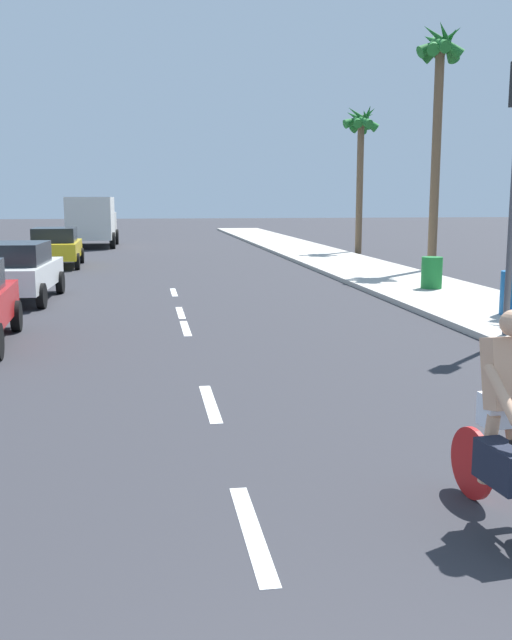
{
  "coord_description": "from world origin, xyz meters",
  "views": [
    {
      "loc": [
        -0.82,
        -1.45,
        2.7
      ],
      "look_at": [
        0.64,
        7.92,
        1.1
      ],
      "focal_mm": 40.29,
      "sensor_mm": 36.0,
      "label": 1
    }
  ],
  "objects_px": {
    "parked_car_yellow": "(56,246)",
    "trash_bin_far": "(432,273)",
    "delivery_truck": "(92,220)",
    "palm_tree_distant": "(361,135)",
    "parked_car_white": "(15,270)",
    "cyclist": "(505,430)",
    "palm_tree_far": "(439,76)"
  },
  "relations": [
    {
      "from": "cyclist",
      "to": "parked_car_white",
      "type": "relative_size",
      "value": 0.41
    },
    {
      "from": "parked_car_white",
      "to": "delivery_truck",
      "type": "xyz_separation_m",
      "value": [
        0.51,
        22.23,
        0.66
      ]
    },
    {
      "from": "cyclist",
      "to": "palm_tree_distant",
      "type": "bearing_deg",
      "value": -109.95
    },
    {
      "from": "parked_car_yellow",
      "to": "trash_bin_far",
      "type": "distance_m",
      "value": 15.47
    },
    {
      "from": "cyclist",
      "to": "palm_tree_distant",
      "type": "xyz_separation_m",
      "value": [
        7.66,
        29.35,
        4.93
      ]
    },
    {
      "from": "palm_tree_far",
      "to": "trash_bin_far",
      "type": "relative_size",
      "value": 9.74
    },
    {
      "from": "parked_car_white",
      "to": "delivery_truck",
      "type": "bearing_deg",
      "value": 91.2
    },
    {
      "from": "parked_car_white",
      "to": "parked_car_yellow",
      "type": "distance_m",
      "value": 10.0
    },
    {
      "from": "parked_car_yellow",
      "to": "palm_tree_distant",
      "type": "height_order",
      "value": "palm_tree_distant"
    },
    {
      "from": "delivery_truck",
      "to": "palm_tree_distant",
      "type": "distance_m",
      "value": 15.9
    },
    {
      "from": "palm_tree_distant",
      "to": "delivery_truck",
      "type": "bearing_deg",
      "value": 151.41
    },
    {
      "from": "parked_car_yellow",
      "to": "palm_tree_far",
      "type": "distance_m",
      "value": 15.95
    },
    {
      "from": "palm_tree_far",
      "to": "palm_tree_distant",
      "type": "bearing_deg",
      "value": 89.29
    },
    {
      "from": "cyclist",
      "to": "parked_car_yellow",
      "type": "distance_m",
      "value": 25.29
    },
    {
      "from": "delivery_truck",
      "to": "palm_tree_far",
      "type": "bearing_deg",
      "value": -51.04
    },
    {
      "from": "parked_car_white",
      "to": "trash_bin_far",
      "type": "height_order",
      "value": "parked_car_white"
    },
    {
      "from": "delivery_truck",
      "to": "trash_bin_far",
      "type": "bearing_deg",
      "value": -62.89
    },
    {
      "from": "delivery_truck",
      "to": "parked_car_yellow",
      "type": "bearing_deg",
      "value": -92.24
    },
    {
      "from": "parked_car_white",
      "to": "delivery_truck",
      "type": "relative_size",
      "value": 0.7
    },
    {
      "from": "parked_car_white",
      "to": "palm_tree_far",
      "type": "relative_size",
      "value": 0.5
    },
    {
      "from": "palm_tree_distant",
      "to": "trash_bin_far",
      "type": "distance_m",
      "value": 16.03
    },
    {
      "from": "delivery_truck",
      "to": "trash_bin_far",
      "type": "xyz_separation_m",
      "value": [
        11.09,
        -22.32,
        -0.91
      ]
    },
    {
      "from": "trash_bin_far",
      "to": "palm_tree_distant",
      "type": "bearing_deg",
      "value": 81.06
    },
    {
      "from": "delivery_truck",
      "to": "parked_car_white",
      "type": "bearing_deg",
      "value": -90.64
    },
    {
      "from": "cyclist",
      "to": "palm_tree_far",
      "type": "bearing_deg",
      "value": -116.19
    },
    {
      "from": "parked_car_yellow",
      "to": "delivery_truck",
      "type": "distance_m",
      "value": 12.26
    },
    {
      "from": "delivery_truck",
      "to": "palm_tree_distant",
      "type": "bearing_deg",
      "value": -27.9
    },
    {
      "from": "parked_car_yellow",
      "to": "delivery_truck",
      "type": "bearing_deg",
      "value": 85.66
    },
    {
      "from": "palm_tree_far",
      "to": "palm_tree_distant",
      "type": "height_order",
      "value": "palm_tree_far"
    },
    {
      "from": "parked_car_white",
      "to": "delivery_truck",
      "type": "distance_m",
      "value": 22.24
    },
    {
      "from": "parked_car_yellow",
      "to": "palm_tree_distant",
      "type": "xyz_separation_m",
      "value": [
        14.08,
        4.9,
        4.92
      ]
    },
    {
      "from": "parked_car_white",
      "to": "parked_car_yellow",
      "type": "xyz_separation_m",
      "value": [
        -0.11,
        10.0,
        0.0
      ]
    }
  ]
}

